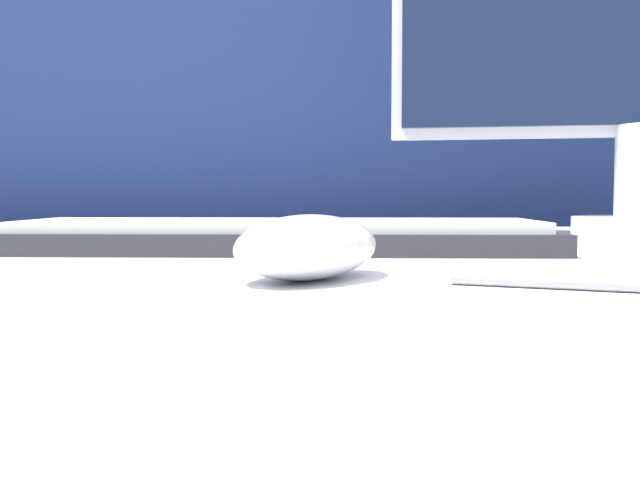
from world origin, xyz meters
TOP-DOWN VIEW (x-y plane):
  - partition_panel at (0.00, 0.65)m, footprint 5.00×0.03m
  - computer_mouse_near at (0.03, -0.16)m, footprint 0.09×0.12m
  - keyboard at (-0.03, 0.02)m, footprint 0.43×0.19m
  - pen at (0.18, -0.19)m, footprint 0.15×0.04m

SIDE VIEW (x-z plane):
  - partition_panel at x=0.00m, z-range 0.00..1.48m
  - pen at x=0.18m, z-range 0.77..0.77m
  - keyboard at x=-0.03m, z-range 0.77..0.79m
  - computer_mouse_near at x=0.03m, z-range 0.77..0.80m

